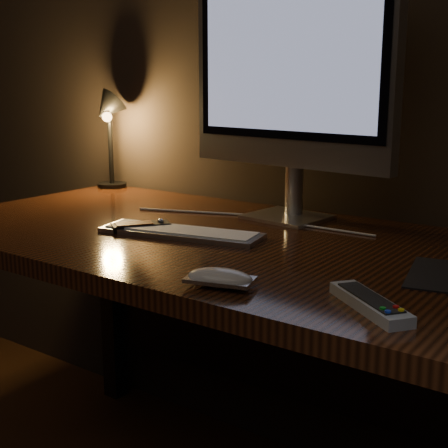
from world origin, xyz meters
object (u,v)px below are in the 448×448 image
Objects in this scene: monitor at (289,73)px; keyboard at (181,232)px; desk_lamp at (108,122)px; tv_remote at (370,303)px; media_remote at (141,226)px; desk at (256,286)px; mouse at (220,280)px.

monitor is 1.61× the size of keyboard.
monitor is 0.72m from desk_lamp.
media_remote is at bearing -158.89° from tv_remote.
media_remote is at bearing 176.92° from keyboard.
media_remote reaches higher than desk.
mouse is 0.25m from tv_remote.
monitor is 0.47m from keyboard.
keyboard is 0.11m from media_remote.
desk is 9.41× the size of tv_remote.
media_remote is 0.65m from desk_lamp.
desk_lamp is at bearing 88.33° from media_remote.
monitor reaches higher than mouse.
media_remote is at bearing 134.15° from mouse.
monitor is 0.51m from media_remote.
mouse is at bearing -84.13° from media_remote.
tv_remote is 0.53× the size of desk_lamp.
desk_lamp is (-1.13, 0.56, 0.21)m from tv_remote.
tv_remote is at bearing -38.20° from desk.
desk_lamp reaches higher than desk.
desk_lamp is at bearing 161.84° from desk.
desk is at bearing -24.91° from desk_lamp.
desk_lamp is (-0.59, 0.36, 0.21)m from keyboard.
desk is 0.31m from media_remote.
monitor is 1.90× the size of desk_lamp.
media_remote is 0.81× the size of tv_remote.
tv_remote reaches higher than keyboard.
monitor reaches higher than keyboard.
monitor is at bearing 168.35° from tv_remote.
mouse is (0.18, -0.54, -0.35)m from monitor.
desk is at bearing 31.61° from keyboard.
keyboard is (-0.11, -0.29, -0.35)m from monitor.
desk_lamp is at bearing 136.92° from keyboard.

